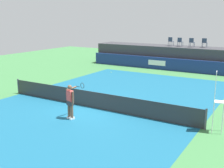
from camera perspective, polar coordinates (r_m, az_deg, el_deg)
The scene contains 14 objects.
ground_plane at distance 18.65m, azimuth 1.59°, elevation -2.39°, with size 48.00×48.00×0.00m, color #3D7A42.
court_inner at distance 16.21m, azimuth -3.67°, elevation -4.82°, with size 12.00×22.00×0.00m, color #16597A.
sponsor_wall at distance 27.94m, azimuth 12.30°, elevation 3.82°, with size 18.00×0.22×1.20m.
spectator_platform at distance 29.56m, azimuth 13.51°, elevation 5.24°, with size 18.00×2.80×2.20m, color #38383D.
spectator_chair_far_left at distance 29.69m, azimuth 11.74°, elevation 8.46°, with size 0.48×0.48×0.89m.
spectator_chair_left at distance 29.25m, azimuth 13.53°, elevation 8.30°, with size 0.47×0.47×0.89m.
spectator_chair_center at distance 28.95m, azimuth 15.75°, elevation 8.13°, with size 0.46×0.46×0.89m.
spectator_chair_right at distance 29.01m, azimuth 18.12°, elevation 7.98°, with size 0.45×0.45×0.89m.
umpire_chair at distance 13.26m, azimuth 20.37°, elevation -2.61°, with size 0.51×0.51×2.76m.
tennis_net at distance 16.07m, azimuth -3.69°, elevation -3.22°, with size 12.40×0.02×0.95m, color #2D2D2D.
net_post_near at distance 20.15m, azimuth -18.34°, elevation -0.41°, with size 0.10×0.10×1.00m, color #4C4C51.
net_post_far at distance 13.68m, azimuth 18.35°, elevation -6.77°, with size 0.10×0.10×1.00m, color #4C4C51.
tennis_player at distance 14.39m, azimuth -8.34°, elevation -3.30°, with size 0.56×1.23×1.77m.
tennis_ball at distance 26.50m, azimuth -0.18°, elevation 2.39°, with size 0.07×0.07×0.07m, color #D8EA33.
Camera 1 is at (8.84, -12.64, 5.02)m, focal length 45.43 mm.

